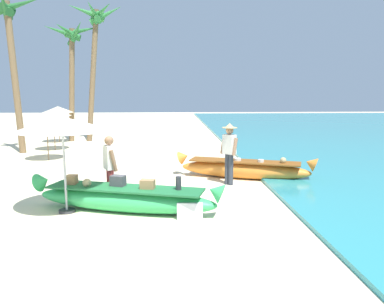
% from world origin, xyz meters
% --- Properties ---
extents(ground_plane, '(80.00, 80.00, 0.00)m').
position_xyz_m(ground_plane, '(0.00, 0.00, 0.00)').
color(ground_plane, beige).
extents(boat_green_foreground, '(4.52, 1.92, 0.86)m').
position_xyz_m(boat_green_foreground, '(-0.11, -0.62, 0.31)').
color(boat_green_foreground, '#38B760').
rests_on(boat_green_foreground, ground).
extents(boat_orange_midground, '(4.25, 2.05, 0.84)m').
position_xyz_m(boat_orange_midground, '(3.23, 2.51, 0.31)').
color(boat_orange_midground, orange).
rests_on(boat_orange_midground, ground).
extents(person_vendor_hatted, '(0.51, 0.54, 1.80)m').
position_xyz_m(person_vendor_hatted, '(2.63, 1.75, 1.05)').
color(person_vendor_hatted, '#333842').
rests_on(person_vendor_hatted, ground).
extents(person_tourist_customer, '(0.42, 0.58, 1.64)m').
position_xyz_m(person_tourist_customer, '(-0.54, 0.15, 0.93)').
color(person_tourist_customer, '#B2383D').
rests_on(person_tourist_customer, ground).
extents(patio_umbrella_large, '(2.07, 2.07, 2.17)m').
position_xyz_m(patio_umbrella_large, '(-1.42, -0.62, 1.99)').
color(patio_umbrella_large, '#B7B7BC').
rests_on(patio_umbrella_large, ground).
extents(parasol_row_0, '(1.60, 1.60, 1.91)m').
position_xyz_m(parasol_row_0, '(-3.90, 6.10, 1.75)').
color(parasol_row_0, '#8E6B47').
rests_on(parasol_row_0, ground).
extents(parasol_row_1, '(1.60, 1.60, 1.91)m').
position_xyz_m(parasol_row_1, '(-4.41, 8.74, 1.75)').
color(parasol_row_1, '#8E6B47').
rests_on(parasol_row_1, ground).
extents(parasol_row_2, '(1.60, 1.60, 1.91)m').
position_xyz_m(parasol_row_2, '(-4.99, 11.52, 1.75)').
color(parasol_row_2, '#8E6B47').
rests_on(parasol_row_2, ground).
extents(palm_tree_tall_inland, '(2.85, 2.88, 7.23)m').
position_xyz_m(palm_tree_tall_inland, '(-2.96, 12.02, 5.88)').
color(palm_tree_tall_inland, brown).
rests_on(palm_tree_tall_inland, ground).
extents(palm_tree_leaning_seaward, '(2.93, 2.65, 6.27)m').
position_xyz_m(palm_tree_leaning_seaward, '(-4.23, 12.03, 5.04)').
color(palm_tree_leaning_seaward, brown).
rests_on(palm_tree_leaning_seaward, ground).
extents(palm_tree_mid_cluster, '(2.51, 2.40, 6.71)m').
position_xyz_m(palm_tree_mid_cluster, '(-5.78, 8.05, 5.25)').
color(palm_tree_mid_cluster, brown).
rests_on(palm_tree_mid_cluster, ground).
extents(cooler_box, '(0.58, 0.41, 0.38)m').
position_xyz_m(cooler_box, '(1.35, -1.17, 0.19)').
color(cooler_box, silver).
rests_on(cooler_box, ground).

